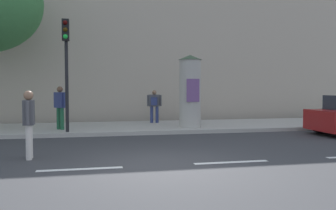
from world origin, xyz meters
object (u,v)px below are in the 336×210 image
(pedestrian_with_bag, at_px, (60,104))
(traffic_light, at_px, (66,56))
(pedestrian_tallest, at_px, (29,119))
(poster_column, at_px, (190,91))
(pedestrian_in_red_top, at_px, (154,103))

(pedestrian_with_bag, bearing_deg, traffic_light, -71.93)
(traffic_light, bearing_deg, pedestrian_tallest, -98.50)
(poster_column, bearing_deg, pedestrian_tallest, -138.98)
(pedestrian_tallest, xyz_separation_m, pedestrian_with_bag, (0.25, 4.89, 0.14))
(traffic_light, relative_size, poster_column, 1.37)
(traffic_light, height_order, pedestrian_in_red_top, traffic_light)
(poster_column, bearing_deg, traffic_light, -171.21)
(traffic_light, xyz_separation_m, poster_column, (4.73, 0.73, -1.23))
(poster_column, height_order, pedestrian_in_red_top, poster_column)
(traffic_light, xyz_separation_m, pedestrian_tallest, (-0.58, -3.89, -1.87))
(poster_column, height_order, pedestrian_tallest, poster_column)
(pedestrian_with_bag, bearing_deg, pedestrian_tallest, -92.97)
(traffic_light, distance_m, pedestrian_tallest, 4.35)
(pedestrian_in_red_top, bearing_deg, pedestrian_with_bag, -155.84)
(traffic_light, height_order, pedestrian_tallest, traffic_light)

